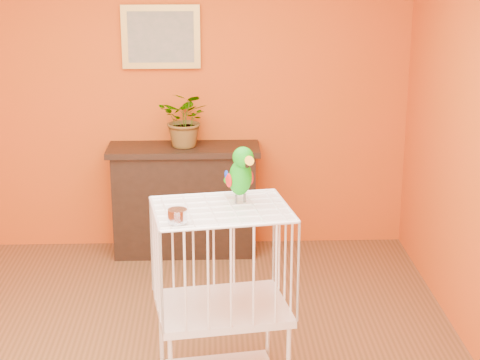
{
  "coord_description": "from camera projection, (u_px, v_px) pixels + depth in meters",
  "views": [
    {
      "loc": [
        0.39,
        -4.17,
        2.51
      ],
      "look_at": [
        0.54,
        0.0,
        1.24
      ],
      "focal_mm": 60.0,
      "sensor_mm": 36.0,
      "label": 1
    }
  ],
  "objects": [
    {
      "name": "birdcage",
      "position": [
        222.0,
        299.0,
        4.46
      ],
      "size": [
        0.8,
        0.66,
        1.11
      ],
      "rotation": [
        0.0,
        0.0,
        0.16
      ],
      "color": "white",
      "rests_on": "ground"
    },
    {
      "name": "room_shell",
      "position": [
        138.0,
        119.0,
        4.24
      ],
      "size": [
        4.5,
        4.5,
        4.5
      ],
      "color": "#D14B13",
      "rests_on": "ground"
    },
    {
      "name": "feed_cup",
      "position": [
        178.0,
        216.0,
        4.07
      ],
      "size": [
        0.1,
        0.1,
        0.07
      ],
      "primitive_type": "cylinder",
      "color": "silver",
      "rests_on": "birdcage"
    },
    {
      "name": "potted_plant",
      "position": [
        186.0,
        126.0,
        6.32
      ],
      "size": [
        0.54,
        0.56,
        0.35
      ],
      "primitive_type": "imported",
      "rotation": [
        0.0,
        0.0,
        -0.37
      ],
      "color": "#26722D",
      "rests_on": "console_cabinet"
    },
    {
      "name": "console_cabinet",
      "position": [
        184.0,
        200.0,
        6.52
      ],
      "size": [
        1.21,
        0.44,
        0.9
      ],
      "color": "black",
      "rests_on": "ground"
    },
    {
      "name": "parrot",
      "position": [
        240.0,
        173.0,
        4.36
      ],
      "size": [
        0.19,
        0.29,
        0.32
      ],
      "rotation": [
        0.0,
        0.0,
        0.4
      ],
      "color": "#59544C",
      "rests_on": "birdcage"
    },
    {
      "name": "framed_picture",
      "position": [
        161.0,
        37.0,
        6.31
      ],
      "size": [
        0.62,
        0.04,
        0.5
      ],
      "color": "#BC9843",
      "rests_on": "room_shell"
    }
  ]
}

